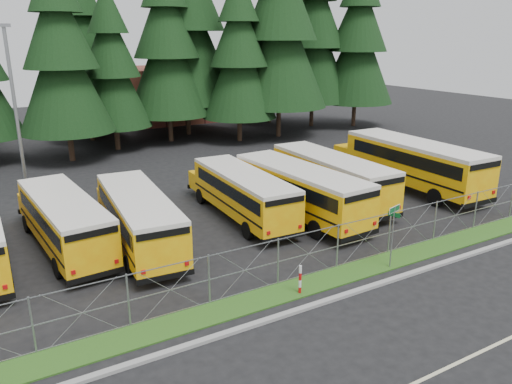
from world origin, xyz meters
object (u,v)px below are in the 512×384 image
at_px(bus_6, 327,179).
at_px(striped_bollard, 300,280).
at_px(bus_4, 241,195).
at_px(light_standard, 16,110).
at_px(bus_5, 296,192).
at_px(bus_east, 409,165).
at_px(bus_1, 63,222).
at_px(street_sign, 393,224).
at_px(bus_2, 138,220).

bearing_deg(bus_6, striped_bollard, -131.97).
xyz_separation_m(bus_4, light_standard, (-9.71, 8.69, 4.19)).
relative_size(bus_6, striped_bollard, 8.97).
xyz_separation_m(striped_bollard, light_standard, (-7.60, 17.29, 4.90)).
bearing_deg(bus_5, striped_bollard, -126.68).
bearing_deg(bus_east, light_standard, 158.10).
height_order(bus_1, bus_east, bus_east).
bearing_deg(bus_east, striped_bollard, -149.31).
bearing_deg(bus_6, bus_east, -3.26).
bearing_deg(light_standard, street_sign, -54.85).
xyz_separation_m(bus_6, striped_bollard, (-7.89, -8.42, -0.81)).
bearing_deg(light_standard, bus_2, -68.98).
relative_size(bus_4, striped_bollard, 8.32).
xyz_separation_m(bus_east, street_sign, (-9.50, -8.03, 0.47)).
bearing_deg(bus_4, bus_2, -168.66).
bearing_deg(bus_5, bus_4, 150.39).
bearing_deg(bus_east, street_sign, -138.39).
relative_size(bus_6, street_sign, 3.83).
xyz_separation_m(bus_6, light_standard, (-15.49, 8.87, 4.09)).
bearing_deg(street_sign, bus_6, 69.11).
height_order(bus_1, striped_bollard, bus_1).
bearing_deg(bus_5, street_sign, -94.46).
height_order(bus_1, bus_5, bus_5).
relative_size(bus_2, bus_east, 0.85).
distance_m(bus_4, bus_6, 5.78).
xyz_separation_m(bus_4, striped_bollard, (-2.11, -8.59, -0.71)).
relative_size(bus_4, bus_5, 0.93).
bearing_deg(bus_4, light_standard, 140.57).
relative_size(bus_1, street_sign, 3.53).
bearing_deg(bus_east, bus_4, 178.24).
height_order(bus_5, bus_6, bus_6).
relative_size(bus_5, bus_east, 0.90).
relative_size(bus_east, striped_bollard, 9.94).
bearing_deg(bus_1, bus_5, -13.06).
distance_m(bus_2, bus_6, 11.81).
height_order(bus_2, striped_bollard, bus_2).
relative_size(bus_4, bus_6, 0.93).
distance_m(bus_6, street_sign, 9.13).
height_order(bus_east, light_standard, light_standard).
xyz_separation_m(bus_5, bus_6, (3.09, 1.16, 0.00)).
bearing_deg(striped_bollard, street_sign, -1.19).
bearing_deg(bus_2, bus_5, 2.20).
bearing_deg(light_standard, bus_east, -23.28).
bearing_deg(bus_east, bus_5, -174.49).
distance_m(bus_1, bus_east, 21.13).
distance_m(bus_2, bus_5, 8.71).
bearing_deg(striped_bollard, bus_5, 56.53).
distance_m(bus_1, striped_bollard, 11.45).
bearing_deg(light_standard, bus_5, -38.96).
distance_m(bus_5, striped_bollard, 8.74).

